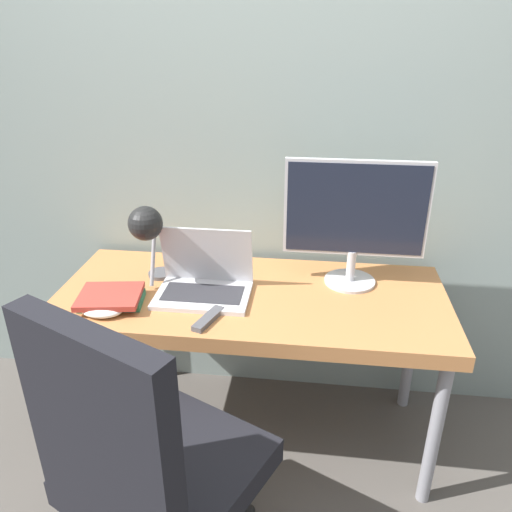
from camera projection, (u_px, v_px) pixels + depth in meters
ground_plane at (241, 492)px, 1.99m from camera, size 12.00×12.00×0.00m
wall_back at (263, 128)px, 2.10m from camera, size 8.00×0.05×2.60m
desk at (251, 307)px, 2.01m from camera, size 1.55×0.67×0.72m
laptop at (204, 282)px, 1.96m from camera, size 0.36×0.25×0.26m
monitor at (355, 216)px, 1.95m from camera, size 0.56×0.21×0.51m
desk_lamp at (147, 228)px, 1.91m from camera, size 0.13×0.25×0.35m
office_chair at (144, 461)px, 1.40m from camera, size 0.67×0.68×1.09m
book_stack at (111, 298)px, 1.90m from camera, size 0.26×0.23×0.05m
tv_remote at (208, 319)px, 1.79m from camera, size 0.09×0.17×0.02m
game_controller at (102, 310)px, 1.83m from camera, size 0.16×0.10×0.04m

